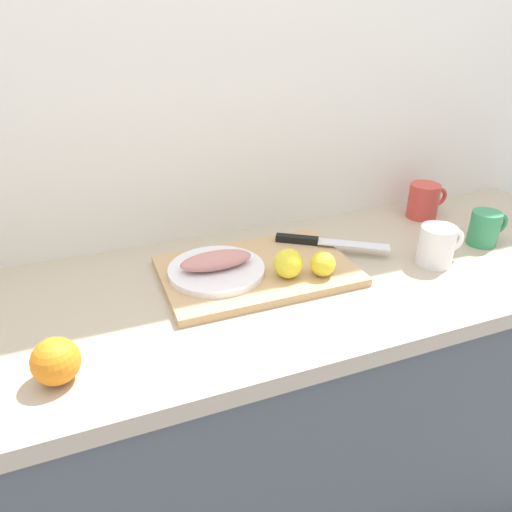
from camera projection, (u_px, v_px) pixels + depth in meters
The scene contains 12 objects.
back_wall at pixel (217, 103), 1.21m from camera, with size 3.20×0.05×2.50m, color white.
kitchen_counter at pixel (263, 424), 1.31m from camera, with size 2.00×0.60×0.90m.
cutting_board at pixel (256, 271), 1.14m from camera, with size 0.45×0.29×0.02m, color tan.
white_plate at pixel (216, 270), 1.10m from camera, with size 0.22×0.22×0.01m, color white.
fish_fillet at pixel (216, 260), 1.09m from camera, with size 0.17×0.07×0.04m, color tan.
chef_knife at pixel (317, 241), 1.24m from camera, with size 0.26×0.18×0.02m.
lemon_0 at pixel (288, 263), 1.08m from camera, with size 0.07×0.07×0.07m, color yellow.
lemon_1 at pixel (323, 264), 1.09m from camera, with size 0.06×0.06×0.06m, color yellow.
coffee_mug_0 at pixel (485, 228), 1.27m from camera, with size 0.12×0.08×0.09m.
coffee_mug_1 at pixel (424, 201), 1.43m from camera, with size 0.13×0.09×0.10m.
coffee_mug_2 at pixel (437, 245), 1.17m from camera, with size 0.13×0.09×0.10m.
orange_0 at pixel (56, 361), 0.80m from camera, with size 0.08×0.08×0.08m, color orange.
Camera 1 is at (-0.36, -0.87, 1.47)m, focal length 33.62 mm.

